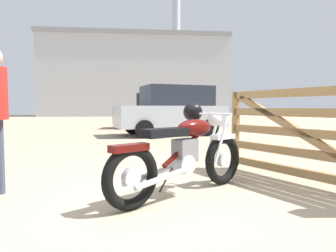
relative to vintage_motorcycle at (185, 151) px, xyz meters
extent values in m
plane|color=gray|center=(-0.41, -0.13, -0.49)|extent=(80.00, 80.00, 0.00)
torus|color=black|center=(0.58, 0.33, -0.17)|extent=(0.60, 0.43, 0.64)
cylinder|color=silver|center=(0.58, 0.33, -0.17)|extent=(0.20, 0.16, 0.18)
torus|color=black|center=(-0.65, -0.43, -0.17)|extent=(0.60, 0.43, 0.64)
cylinder|color=silver|center=(-0.65, -0.43, -0.17)|extent=(0.20, 0.16, 0.18)
cube|color=silver|center=(0.58, 0.33, 0.13)|extent=(0.37, 0.30, 0.06)
cube|color=#4C0C0A|center=(-0.66, -0.44, 0.12)|extent=(0.41, 0.32, 0.07)
cylinder|color=silver|center=(0.43, 0.32, 0.11)|extent=(0.26, 0.18, 0.58)
cylinder|color=silver|center=(0.51, 0.20, 0.11)|extent=(0.26, 0.18, 0.58)
sphere|color=silver|center=(0.43, 0.24, 0.35)|extent=(0.17, 0.17, 0.17)
cylinder|color=silver|center=(0.37, 0.19, 0.42)|extent=(0.35, 0.54, 0.03)
sphere|color=black|center=(0.21, 0.45, 0.44)|extent=(0.25, 0.25, 0.25)
cylinder|color=#4C0C0A|center=(0.02, -0.02, 0.09)|extent=(0.67, 0.44, 0.47)
ellipsoid|color=#4C0C0A|center=(0.12, 0.04, 0.27)|extent=(0.56, 0.46, 0.20)
cube|color=black|center=(-0.27, -0.20, 0.24)|extent=(0.57, 0.45, 0.09)
cube|color=slate|center=(-0.02, -0.04, 0.02)|extent=(0.32, 0.29, 0.26)
cylinder|color=silver|center=(-0.05, -0.06, -0.13)|extent=(0.29, 0.29, 0.22)
cylinder|color=silver|center=(-0.43, -0.17, -0.21)|extent=(0.63, 0.42, 0.14)
cylinder|color=silver|center=(-0.32, -0.34, -0.21)|extent=(0.63, 0.42, 0.14)
cylinder|color=black|center=(-0.22, 0.03, -0.33)|extent=(0.14, 0.21, 0.33)
cube|color=olive|center=(1.15, 1.24, 0.16)|extent=(0.11, 0.12, 1.20)
cube|color=olive|center=(1.59, 0.12, -0.34)|extent=(0.95, 2.26, 0.11)
cube|color=olive|center=(1.59, 0.12, -0.08)|extent=(0.95, 2.26, 0.11)
cube|color=olive|center=(1.59, 0.12, 0.18)|extent=(0.95, 2.26, 0.11)
cube|color=olive|center=(1.59, 0.12, 0.44)|extent=(0.95, 2.26, 0.11)
cube|color=olive|center=(1.59, 0.12, 0.70)|extent=(0.95, 2.26, 0.11)
cube|color=olive|center=(1.59, 0.12, 0.16)|extent=(0.87, 2.08, 1.08)
cylinder|color=tan|center=(-2.10, 0.51, 0.69)|extent=(0.08, 0.08, 0.55)
cylinder|color=black|center=(2.89, 11.55, -0.18)|extent=(0.65, 0.30, 0.62)
cylinder|color=black|center=(2.59, 9.86, -0.18)|extent=(0.65, 0.30, 0.62)
cylinder|color=black|center=(0.23, 12.02, -0.18)|extent=(0.65, 0.30, 0.62)
cylinder|color=black|center=(-0.07, 10.32, -0.18)|extent=(0.65, 0.30, 0.62)
cube|color=red|center=(1.41, 10.94, 0.18)|extent=(4.43, 2.42, 0.72)
cube|color=#232833|center=(1.41, 10.94, 0.86)|extent=(2.24, 1.88, 0.64)
cylinder|color=black|center=(0.20, 6.23, -0.19)|extent=(0.62, 0.28, 0.60)
cylinder|color=black|center=(-0.07, 7.85, -0.19)|extent=(0.62, 0.28, 0.60)
cylinder|color=black|center=(2.57, 6.62, -0.19)|extent=(0.62, 0.28, 0.60)
cylinder|color=black|center=(2.30, 8.24, -0.19)|extent=(0.62, 0.28, 0.60)
cube|color=#ADB2BC|center=(1.25, 7.24, 0.19)|extent=(4.11, 2.25, 0.76)
cube|color=#232833|center=(1.50, 7.28, 0.93)|extent=(2.61, 1.89, 0.72)
cube|color=#B2B2B7|center=(2.43, 37.23, 4.16)|extent=(23.13, 15.43, 9.31)
cube|color=gray|center=(2.43, 37.23, 9.06)|extent=(23.45, 15.75, 0.50)
cylinder|color=#B2B2B7|center=(7.92, 36.75, 13.95)|extent=(1.10, 1.10, 10.27)
camera|label=1|loc=(-0.82, -3.24, 0.50)|focal=31.48mm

